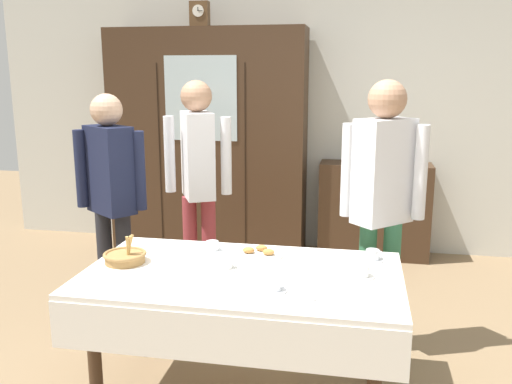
# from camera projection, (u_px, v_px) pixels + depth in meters

# --- Properties ---
(ground_plane) EXTENTS (12.00, 12.00, 0.00)m
(ground_plane) POSITION_uv_depth(u_px,v_px,m) (250.00, 377.00, 3.28)
(ground_plane) COLOR #846B4C
(ground_plane) RESTS_ON ground
(back_wall) EXTENTS (6.40, 0.10, 2.70)m
(back_wall) POSITION_uv_depth(u_px,v_px,m) (302.00, 116.00, 5.53)
(back_wall) COLOR silver
(back_wall) RESTS_ON ground
(dining_table) EXTENTS (1.69, 0.97, 0.74)m
(dining_table) POSITION_uv_depth(u_px,v_px,m) (241.00, 292.00, 2.91)
(dining_table) COLOR #3D2819
(dining_table) RESTS_ON ground
(wall_cabinet) EXTENTS (1.94, 0.46, 2.20)m
(wall_cabinet) POSITION_uv_depth(u_px,v_px,m) (208.00, 142.00, 5.46)
(wall_cabinet) COLOR #3D2819
(wall_cabinet) RESTS_ON ground
(mantel_clock) EXTENTS (0.18, 0.11, 0.24)m
(mantel_clock) POSITION_uv_depth(u_px,v_px,m) (200.00, 14.00, 5.21)
(mantel_clock) COLOR brown
(mantel_clock) RESTS_ON wall_cabinet
(bookshelf_low) EXTENTS (1.06, 0.35, 0.93)m
(bookshelf_low) POSITION_uv_depth(u_px,v_px,m) (374.00, 210.00, 5.35)
(bookshelf_low) COLOR #3D2819
(bookshelf_low) RESTS_ON ground
(book_stack) EXTENTS (0.18, 0.22, 0.05)m
(book_stack) POSITION_uv_depth(u_px,v_px,m) (376.00, 161.00, 5.24)
(book_stack) COLOR #B29333
(book_stack) RESTS_ON bookshelf_low
(tea_cup_mid_left) EXTENTS (0.13, 0.13, 0.06)m
(tea_cup_mid_left) POSITION_uv_depth(u_px,v_px,m) (362.00, 272.00, 2.84)
(tea_cup_mid_left) COLOR white
(tea_cup_mid_left) RESTS_ON dining_table
(tea_cup_mid_right) EXTENTS (0.13, 0.13, 0.06)m
(tea_cup_mid_right) POSITION_uv_depth(u_px,v_px,m) (226.00, 265.00, 2.96)
(tea_cup_mid_right) COLOR white
(tea_cup_mid_right) RESTS_ON dining_table
(tea_cup_near_left) EXTENTS (0.13, 0.13, 0.06)m
(tea_cup_near_left) POSITION_uv_depth(u_px,v_px,m) (274.00, 286.00, 2.66)
(tea_cup_near_left) COLOR white
(tea_cup_near_left) RESTS_ON dining_table
(tea_cup_near_right) EXTENTS (0.13, 0.13, 0.06)m
(tea_cup_near_right) POSITION_uv_depth(u_px,v_px,m) (212.00, 247.00, 3.25)
(tea_cup_near_right) COLOR white
(tea_cup_near_right) RESTS_ON dining_table
(tea_cup_far_left) EXTENTS (0.13, 0.13, 0.06)m
(tea_cup_far_left) POSITION_uv_depth(u_px,v_px,m) (373.00, 256.00, 3.10)
(tea_cup_far_left) COLOR white
(tea_cup_far_left) RESTS_ON dining_table
(bread_basket) EXTENTS (0.24, 0.24, 0.16)m
(bread_basket) POSITION_uv_depth(u_px,v_px,m) (125.00, 257.00, 3.06)
(bread_basket) COLOR #9E7542
(bread_basket) RESTS_ON dining_table
(pastry_plate) EXTENTS (0.28, 0.28, 0.05)m
(pastry_plate) POSITION_uv_depth(u_px,v_px,m) (259.00, 253.00, 3.18)
(pastry_plate) COLOR white
(pastry_plate) RESTS_ON dining_table
(spoon_front_edge) EXTENTS (0.12, 0.02, 0.01)m
(spoon_front_edge) POSITION_uv_depth(u_px,v_px,m) (174.00, 279.00, 2.82)
(spoon_front_edge) COLOR silver
(spoon_front_edge) RESTS_ON dining_table
(spoon_mid_right) EXTENTS (0.12, 0.02, 0.01)m
(spoon_mid_right) POSITION_uv_depth(u_px,v_px,m) (309.00, 299.00, 2.57)
(spoon_mid_right) COLOR silver
(spoon_mid_right) RESTS_ON dining_table
(person_beside_shelf) EXTENTS (0.52, 0.37, 1.64)m
(person_beside_shelf) POSITION_uv_depth(u_px,v_px,m) (111.00, 186.00, 3.85)
(person_beside_shelf) COLOR #232328
(person_beside_shelf) RESTS_ON ground
(person_behind_table_right) EXTENTS (0.52, 0.39, 1.74)m
(person_behind_table_right) POSITION_uv_depth(u_px,v_px,m) (383.00, 190.00, 3.40)
(person_behind_table_right) COLOR #33704C
(person_behind_table_right) RESTS_ON ground
(person_near_right_end) EXTENTS (0.52, 0.41, 1.73)m
(person_near_right_end) POSITION_uv_depth(u_px,v_px,m) (198.00, 170.00, 4.13)
(person_near_right_end) COLOR #933338
(person_near_right_end) RESTS_ON ground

